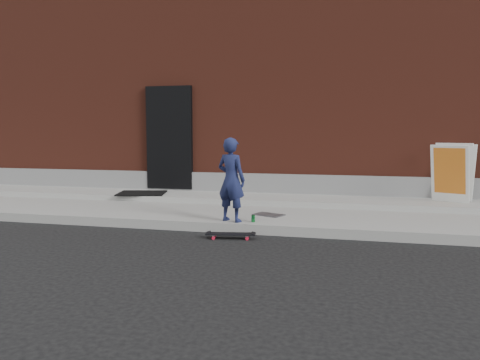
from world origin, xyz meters
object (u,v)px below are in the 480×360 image
(skateboard, at_px, (231,234))
(soda_can, at_px, (253,219))
(pizza_sign, at_px, (453,172))
(child, at_px, (231,180))

(skateboard, height_order, soda_can, soda_can)
(skateboard, xyz_separation_m, pizza_sign, (3.47, 2.91, 0.72))
(skateboard, relative_size, soda_can, 6.61)
(child, relative_size, pizza_sign, 1.20)
(soda_can, bearing_deg, skateboard, -111.18)
(pizza_sign, bearing_deg, child, -146.56)
(skateboard, distance_m, soda_can, 0.60)
(pizza_sign, distance_m, soda_can, 4.06)
(skateboard, xyz_separation_m, soda_can, (0.21, 0.55, 0.14))
(child, xyz_separation_m, pizza_sign, (3.60, 2.38, -0.01))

